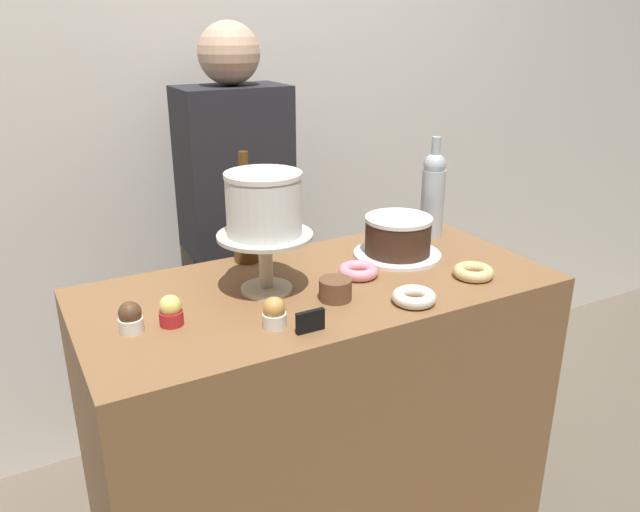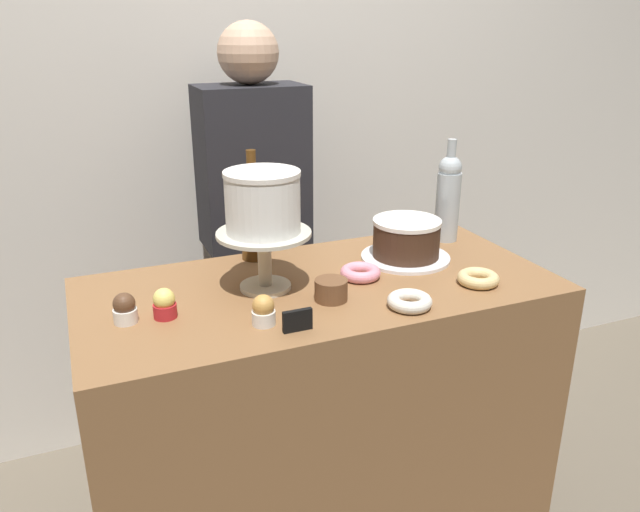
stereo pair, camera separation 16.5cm
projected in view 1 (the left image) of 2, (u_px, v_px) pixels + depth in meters
The scene contains 17 objects.
back_wall at pixel (205, 107), 2.27m from camera, with size 6.00×0.05×2.60m.
display_counter at pixel (320, 428), 1.84m from camera, with size 1.28×0.61×0.93m.
cake_stand_pedestal at pixel (265, 252), 1.60m from camera, with size 0.25×0.25×0.16m.
white_layer_cake at pixel (264, 203), 1.55m from camera, with size 0.19×0.19×0.16m.
silver_serving_platter at pixel (397, 254), 1.88m from camera, with size 0.26×0.26×0.01m.
chocolate_round_cake at pixel (398, 235), 1.85m from camera, with size 0.20×0.20×0.11m.
wine_bottle_amber at pixel (246, 214), 1.79m from camera, with size 0.08×0.08×0.33m.
wine_bottle_clear at pixel (433, 193), 2.01m from camera, with size 0.08×0.08×0.33m.
cupcake_lemon at pixel (171, 311), 1.44m from camera, with size 0.06×0.06×0.07m.
cupcake_caramel at pixel (274, 313), 1.43m from camera, with size 0.06×0.06×0.07m.
cupcake_chocolate at pixel (130, 318), 1.41m from camera, with size 0.06×0.06×0.07m.
donut_glazed at pixel (473, 272), 1.71m from camera, with size 0.11×0.11×0.03m.
donut_pink at pixel (358, 271), 1.72m from camera, with size 0.11×0.11×0.03m.
donut_sugar at pixel (414, 297), 1.56m from camera, with size 0.11×0.11×0.03m.
cookie_stack at pixel (335, 289), 1.58m from camera, with size 0.08×0.08×0.05m.
price_sign_chalkboard at pixel (310, 321), 1.41m from camera, with size 0.07×0.01×0.05m.
barista_figure at pixel (238, 248), 2.21m from camera, with size 0.36×0.22×1.60m.
Camera 1 is at (-0.74, -1.35, 1.60)m, focal length 34.92 mm.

